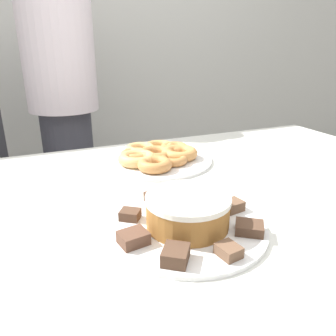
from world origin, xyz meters
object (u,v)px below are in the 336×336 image
object	(u,v)px
person_standing	(63,99)
plate_donuts	(156,160)
frosted_cake	(188,211)
plate_cake	(187,227)

from	to	relation	value
person_standing	plate_donuts	bearing A→B (deg)	-72.72
person_standing	plate_donuts	size ratio (longest dim) A/B	4.08
plate_donuts	frosted_cake	size ratio (longest dim) A/B	2.13
person_standing	plate_donuts	world-z (taller)	person_standing
plate_donuts	frosted_cake	distance (m)	0.48
person_standing	plate_cake	xyz separation A→B (m)	(0.12, -1.19, -0.13)
frosted_cake	plate_cake	bearing A→B (deg)	-90.00
frosted_cake	person_standing	bearing A→B (deg)	95.95
person_standing	frosted_cake	distance (m)	1.20
person_standing	plate_cake	size ratio (longest dim) A/B	4.61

